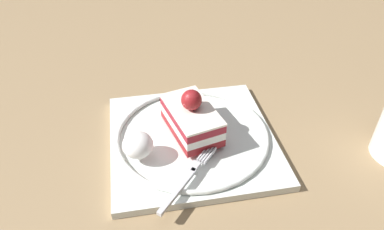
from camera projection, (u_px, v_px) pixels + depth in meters
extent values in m
plane|color=#8F7450|center=(183.00, 141.00, 0.50)|extent=(2.40, 2.40, 0.00)
cube|color=white|center=(192.00, 139.00, 0.50)|extent=(0.22, 0.22, 0.01)
torus|color=white|center=(192.00, 134.00, 0.49)|extent=(0.21, 0.21, 0.01)
cube|color=maroon|center=(191.00, 126.00, 0.49)|extent=(0.07, 0.10, 0.01)
cube|color=white|center=(191.00, 120.00, 0.48)|extent=(0.07, 0.10, 0.01)
cube|color=maroon|center=(191.00, 113.00, 0.48)|extent=(0.07, 0.10, 0.01)
cube|color=white|center=(191.00, 109.00, 0.47)|extent=(0.07, 0.10, 0.00)
sphere|color=maroon|center=(191.00, 99.00, 0.46)|extent=(0.03, 0.03, 0.03)
ellipsoid|color=white|center=(138.00, 145.00, 0.45)|extent=(0.04, 0.04, 0.03)
cube|color=silver|center=(178.00, 191.00, 0.41)|extent=(0.05, 0.06, 0.00)
cube|color=silver|center=(197.00, 166.00, 0.44)|extent=(0.02, 0.02, 0.00)
cube|color=silver|center=(210.00, 156.00, 0.45)|extent=(0.02, 0.02, 0.00)
cube|color=silver|center=(208.00, 155.00, 0.45)|extent=(0.02, 0.02, 0.00)
cube|color=silver|center=(205.00, 154.00, 0.45)|extent=(0.02, 0.02, 0.00)
cube|color=silver|center=(203.00, 153.00, 0.45)|extent=(0.02, 0.02, 0.00)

